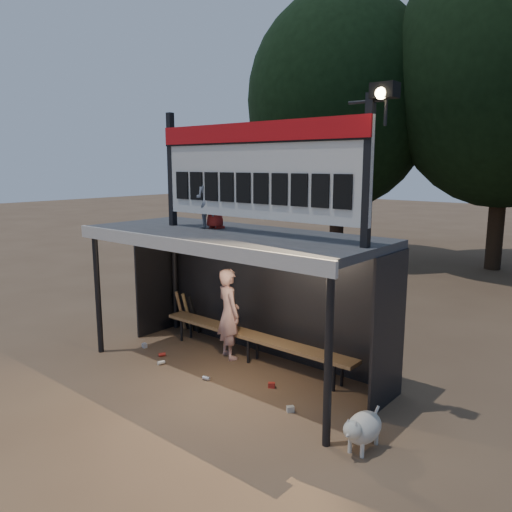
% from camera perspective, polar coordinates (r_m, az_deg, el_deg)
% --- Properties ---
extents(ground, '(80.00, 80.00, 0.00)m').
position_cam_1_polar(ground, '(8.49, -2.84, -12.94)').
color(ground, brown).
rests_on(ground, ground).
extents(player, '(0.68, 0.57, 1.60)m').
position_cam_1_polar(player, '(8.78, -3.13, -6.57)').
color(player, white).
rests_on(player, ground).
extents(child_a, '(0.60, 0.58, 0.97)m').
position_cam_1_polar(child_a, '(8.30, -5.62, 6.51)').
color(child_a, slate).
rests_on(child_a, dugout_shelter).
extents(child_b, '(0.50, 0.39, 0.90)m').
position_cam_1_polar(child_b, '(8.28, -4.67, 6.25)').
color(child_b, maroon).
rests_on(child_b, dugout_shelter).
extents(dugout_shelter, '(5.10, 2.08, 2.32)m').
position_cam_1_polar(dugout_shelter, '(8.12, -1.79, -0.36)').
color(dugout_shelter, '#3A3A3C').
rests_on(dugout_shelter, ground).
extents(scoreboard_assembly, '(4.10, 0.27, 1.99)m').
position_cam_1_polar(scoreboard_assembly, '(7.42, 0.10, 10.11)').
color(scoreboard_assembly, black).
rests_on(scoreboard_assembly, dugout_shelter).
extents(bench, '(4.00, 0.35, 0.48)m').
position_cam_1_polar(bench, '(8.72, -0.38, -9.23)').
color(bench, olive).
rests_on(bench, ground).
extents(tree_left, '(6.46, 6.46, 9.27)m').
position_cam_1_polar(tree_left, '(18.39, 9.61, 17.00)').
color(tree_left, black).
rests_on(tree_left, ground).
extents(tree_mid, '(7.22, 7.22, 10.36)m').
position_cam_1_polar(tree_mid, '(17.96, 26.97, 18.31)').
color(tree_mid, '#312116').
rests_on(tree_mid, ground).
extents(dog, '(0.36, 0.81, 0.49)m').
position_cam_1_polar(dog, '(6.39, 12.06, -18.68)').
color(dog, beige).
rests_on(dog, ground).
extents(bats, '(0.47, 0.32, 0.84)m').
position_cam_1_polar(bats, '(10.20, -7.86, -6.40)').
color(bats, '#996F47').
rests_on(bats, ground).
extents(litter, '(3.65, 0.63, 0.08)m').
position_cam_1_polar(litter, '(8.43, -6.24, -12.89)').
color(litter, red).
rests_on(litter, ground).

